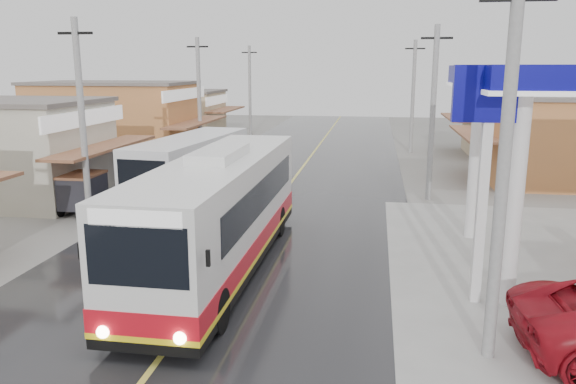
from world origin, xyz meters
name	(u,v)px	position (x,y,z in m)	size (l,w,h in m)	color
ground	(179,334)	(0.00, 0.00, 0.00)	(120.00, 120.00, 0.00)	slate
road	(283,194)	(0.00, 15.00, 0.01)	(12.00, 90.00, 0.02)	black
centre_line	(283,194)	(0.00, 15.00, 0.02)	(0.15, 90.00, 0.01)	#D8CC4C
shopfronts_left	(70,175)	(-13.00, 18.00, 0.00)	(11.00, 44.00, 5.20)	tan
utility_poles_left	(155,186)	(-7.00, 16.00, 0.00)	(1.60, 50.00, 8.00)	gray
utility_poles_right	(428,199)	(7.00, 15.00, 0.00)	(1.60, 36.00, 8.00)	gray
coach_bus	(221,212)	(-0.14, 4.42, 1.81)	(2.85, 12.06, 3.75)	silver
second_bus	(191,167)	(-3.97, 12.99, 1.60)	(3.40, 9.17, 2.97)	silver
cyclist	(117,252)	(-3.21, 3.60, 0.66)	(0.95, 1.95, 2.01)	black
tricycle_near	(82,191)	(-7.83, 10.07, 0.99)	(1.52, 2.27, 1.73)	#26262D
tricycle_far	(113,166)	(-9.13, 15.55, 1.07)	(2.44, 2.70, 1.88)	#26262D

